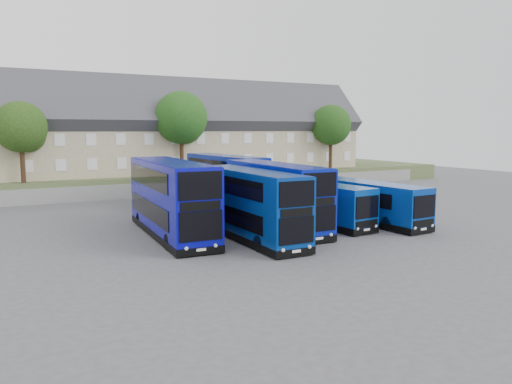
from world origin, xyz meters
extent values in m
plane|color=#4B4B51|center=(0.00, 0.00, 0.00)|extent=(120.00, 120.00, 0.00)
cube|color=slate|center=(0.00, 24.00, 0.75)|extent=(70.00, 0.40, 1.50)
cube|color=#4B5731|center=(0.00, 34.00, 1.00)|extent=(80.00, 20.00, 2.00)
cube|color=tan|center=(-12.00, 30.00, 5.00)|extent=(6.00, 8.00, 6.00)
cube|color=#3A3A3F|center=(-12.00, 30.00, 8.00)|extent=(6.00, 10.40, 10.40)
cube|color=brown|center=(-10.50, 30.00, 11.84)|extent=(0.60, 0.90, 1.40)
cube|color=tan|center=(-6.00, 30.00, 5.00)|extent=(6.00, 8.00, 6.00)
cube|color=#3A3A3F|center=(-6.00, 30.00, 8.00)|extent=(6.00, 10.40, 10.40)
cube|color=brown|center=(-4.50, 30.00, 11.84)|extent=(0.60, 0.90, 1.40)
cube|color=tan|center=(0.00, 30.00, 5.00)|extent=(6.00, 8.00, 6.00)
cube|color=#3A3A3F|center=(0.00, 30.00, 8.00)|extent=(6.00, 10.40, 10.40)
cube|color=brown|center=(1.50, 30.00, 11.84)|extent=(0.60, 0.90, 1.40)
cube|color=tan|center=(6.00, 30.00, 5.00)|extent=(6.00, 8.00, 6.00)
cube|color=#3A3A3F|center=(6.00, 30.00, 8.00)|extent=(6.00, 10.40, 10.40)
cube|color=brown|center=(7.50, 30.00, 11.84)|extent=(0.60, 0.90, 1.40)
cube|color=tan|center=(12.00, 30.00, 5.00)|extent=(6.00, 8.00, 6.00)
cube|color=#3A3A3F|center=(12.00, 30.00, 8.00)|extent=(6.00, 10.40, 10.40)
cube|color=brown|center=(13.50, 30.00, 11.84)|extent=(0.60, 0.90, 1.40)
cube|color=tan|center=(18.00, 30.00, 5.00)|extent=(6.00, 8.00, 6.00)
cube|color=#3A3A3F|center=(18.00, 30.00, 8.00)|extent=(6.00, 10.40, 10.40)
cube|color=brown|center=(19.50, 30.00, 11.84)|extent=(0.60, 0.90, 1.40)
cube|color=tan|center=(24.00, 30.00, 5.00)|extent=(6.00, 8.00, 6.00)
cube|color=#3A3A3F|center=(24.00, 30.00, 8.00)|extent=(6.00, 10.40, 10.40)
cube|color=brown|center=(25.50, 30.00, 11.84)|extent=(0.60, 0.90, 1.40)
cube|color=#0909A5|center=(-6.53, 4.60, 2.63)|extent=(3.63, 12.46, 4.57)
cube|color=black|center=(-6.53, 4.60, 0.30)|extent=(3.68, 12.50, 0.45)
cube|color=black|center=(-6.96, -1.57, 1.73)|extent=(2.49, 0.23, 1.68)
cube|color=black|center=(-6.96, -1.57, 3.97)|extent=(2.49, 0.23, 1.56)
cylinder|color=black|center=(-8.05, 0.75, 0.50)|extent=(0.37, 1.02, 1.00)
cube|color=navy|center=(-2.41, 1.16, 2.38)|extent=(2.71, 11.07, 4.06)
cube|color=black|center=(-2.41, 1.16, 0.30)|extent=(2.75, 11.11, 0.45)
cube|color=black|center=(-2.52, -4.38, 1.55)|extent=(2.21, 0.10, 1.50)
cube|color=black|center=(-2.52, -4.38, 3.56)|extent=(2.21, 0.10, 1.40)
cylinder|color=black|center=(-3.58, -2.13, 0.50)|extent=(0.32, 1.01, 1.00)
cube|color=#08179F|center=(0.76, 3.41, 2.47)|extent=(3.15, 11.59, 4.24)
cube|color=black|center=(0.76, 3.41, 0.30)|extent=(3.19, 11.63, 0.45)
cube|color=black|center=(0.49, -2.35, 1.62)|extent=(2.31, 0.17, 1.56)
cube|color=black|center=(0.49, -2.35, 3.70)|extent=(2.31, 0.17, 1.46)
cylinder|color=black|center=(-0.56, -0.07, 0.50)|extent=(0.35, 1.01, 1.00)
cube|color=#0824A1|center=(-2.99, 13.72, 2.16)|extent=(2.96, 10.05, 3.62)
cube|color=black|center=(-2.99, 13.72, 0.30)|extent=(3.00, 10.09, 0.45)
cube|color=black|center=(-3.34, 8.74, 1.40)|extent=(1.95, 0.20, 1.35)
cube|color=black|center=(-3.34, 8.74, 3.20)|extent=(1.95, 0.20, 1.26)
cylinder|color=black|center=(-4.16, 11.04, 0.50)|extent=(0.37, 1.02, 1.00)
cube|color=navy|center=(2.70, 15.66, 2.46)|extent=(3.40, 11.58, 4.22)
cube|color=black|center=(2.70, 15.66, 0.30)|extent=(3.44, 11.63, 0.45)
cube|color=black|center=(3.10, 9.94, 1.61)|extent=(2.30, 0.22, 1.56)
cube|color=black|center=(3.10, 9.94, 3.69)|extent=(2.30, 0.22, 1.45)
cylinder|color=black|center=(1.80, 12.08, 0.50)|extent=(0.37, 1.02, 1.00)
cube|color=#083995|center=(4.40, 3.95, 1.72)|extent=(3.22, 11.35, 2.73)
cube|color=black|center=(4.40, 3.95, 0.30)|extent=(3.26, 11.40, 0.45)
cube|color=black|center=(4.85, -1.67, 1.91)|extent=(2.03, 0.22, 1.49)
cylinder|color=black|center=(3.66, 0.48, 0.50)|extent=(0.38, 1.02, 1.00)
cube|color=#083295|center=(8.02, 2.32, 1.72)|extent=(2.93, 11.37, 2.75)
cube|color=black|center=(8.02, 2.32, 0.30)|extent=(2.97, 11.41, 0.45)
cube|color=black|center=(8.32, -3.34, 1.92)|extent=(2.05, 0.17, 1.50)
cylinder|color=black|center=(7.18, -1.16, 0.50)|extent=(0.35, 1.01, 1.00)
cylinder|color=#382314|center=(-14.00, 25.00, 3.88)|extent=(0.44, 0.44, 3.75)
sphere|color=#1D360E|center=(-14.00, 25.00, 7.25)|extent=(4.80, 4.80, 4.80)
sphere|color=#1D360E|center=(-13.40, 25.40, 6.50)|extent=(3.30, 3.30, 3.30)
cylinder|color=#382314|center=(2.00, 25.50, 4.25)|extent=(0.44, 0.44, 4.50)
sphere|color=#1D3F11|center=(2.00, 25.50, 8.30)|extent=(5.76, 5.76, 5.76)
sphere|color=#1D3F11|center=(2.60, 25.90, 7.40)|extent=(3.96, 3.96, 3.96)
cylinder|color=#382314|center=(22.00, 25.00, 4.00)|extent=(0.44, 0.44, 4.00)
sphere|color=#17360E|center=(22.00, 25.00, 7.60)|extent=(5.12, 5.12, 5.12)
sphere|color=#17360E|center=(22.60, 25.40, 6.80)|extent=(3.52, 3.52, 3.52)
cylinder|color=#382314|center=(28.00, 32.00, 4.12)|extent=(0.44, 0.44, 4.25)
sphere|color=#114014|center=(28.00, 32.00, 7.95)|extent=(5.44, 5.44, 5.44)
sphere|color=#114014|center=(28.60, 32.40, 7.10)|extent=(3.74, 3.74, 3.74)
camera|label=1|loc=(-17.26, -26.66, 7.00)|focal=35.00mm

